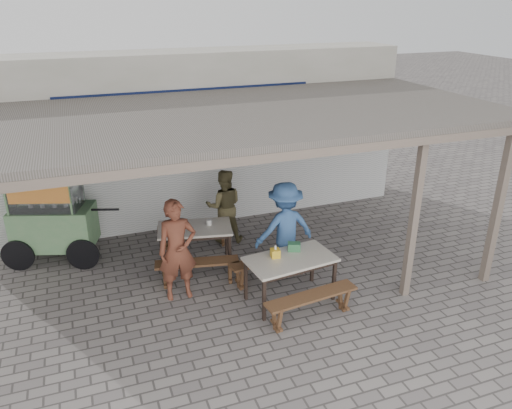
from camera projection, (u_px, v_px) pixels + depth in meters
The scene contains 17 objects.
ground at pixel (251, 292), 8.21m from camera, with size 60.00×60.00×0.00m, color slate.
back_wall at pixel (194, 137), 10.64m from camera, with size 9.00×1.28×3.50m.
warung_roof at pixel (232, 118), 7.94m from camera, with size 9.00×4.21×2.81m.
table_left at pixel (195, 231), 8.80m from camera, with size 1.41×0.98×0.75m.
bench_left_street at pixel (197, 267), 8.30m from camera, with size 1.41×0.55×0.45m.
bench_left_wall at pixel (194, 231), 9.56m from camera, with size 1.41×0.55×0.45m.
table_right at pixel (290, 262), 7.77m from camera, with size 1.44×0.90×0.75m.
bench_right_street at pixel (311, 301), 7.38m from camera, with size 1.49×0.44×0.45m.
bench_right_wall at pixel (271, 263), 8.42m from camera, with size 1.49×0.44×0.45m.
vendor_cart at pixel (52, 216), 8.90m from camera, with size 2.08×1.23×1.62m.
patron_street_side at pixel (177, 250), 7.80m from camera, with size 0.61×0.40×1.67m, color brown.
patron_wall_side at pixel (224, 206), 9.68m from camera, with size 0.72×0.56×1.48m, color brown.
patron_right_table at pixel (285, 228), 8.57m from camera, with size 1.07×0.61×1.65m, color #39609B.
tissue_box at pixel (275, 253), 7.75m from camera, with size 0.14×0.14×0.14m, color gold.
donation_box at pixel (294, 247), 7.95m from camera, with size 0.20×0.13×0.13m, color #316F43.
condiment_jar at pixel (209, 222), 8.84m from camera, with size 0.09×0.09×0.10m, color beige.
condiment_bowl at pixel (175, 224), 8.82m from camera, with size 0.21×0.21×0.05m, color silver.
Camera 1 is at (-2.33, -6.60, 4.52)m, focal length 35.00 mm.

